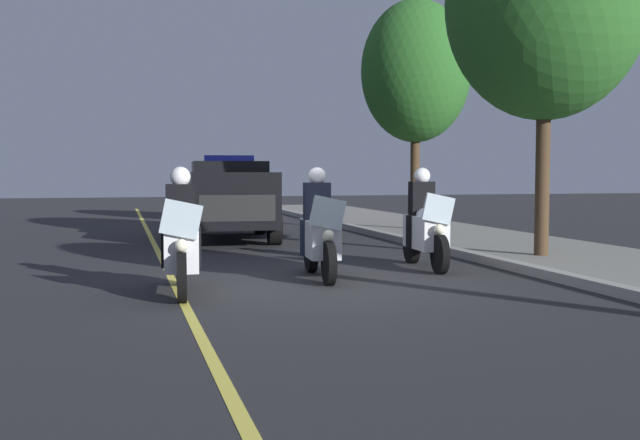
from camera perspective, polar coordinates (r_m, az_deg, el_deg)
ground_plane at (r=11.43m, az=0.60°, el=-4.65°), size 80.00×80.00×0.00m
curb_strip at (r=12.73m, az=15.41°, el=-3.59°), size 48.00×0.24×0.15m
sidewalk_strip at (r=13.79m, az=22.25°, el=-3.29°), size 48.00×3.60×0.10m
lane_stripe_center at (r=11.05m, az=-10.77°, el=-4.98°), size 48.00×0.12×0.01m
police_motorcycle_lead_left at (r=10.42m, az=-10.39°, el=-1.64°), size 2.14×0.62×1.72m
police_motorcycle_lead_right at (r=11.74m, az=-0.06°, el=-1.00°), size 2.14×0.62×1.72m
police_motorcycle_trailing at (r=13.06m, az=7.89°, el=-0.56°), size 2.14×0.62×1.72m
police_suv at (r=18.57m, az=-6.82°, el=1.81°), size 5.03×2.36×2.05m
tree_mid_block at (r=14.96m, az=16.59°, el=15.40°), size 3.65×3.65×6.80m
tree_far_back at (r=21.07m, az=7.20°, el=11.00°), size 2.97×2.97×6.20m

